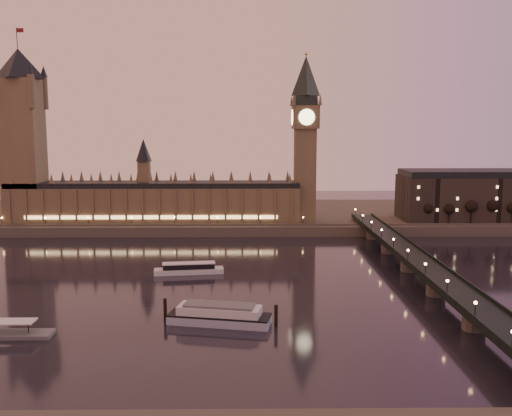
{
  "coord_description": "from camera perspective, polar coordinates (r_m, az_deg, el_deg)",
  "views": [
    {
      "loc": [
        19.46,
        -233.18,
        65.0
      ],
      "look_at": [
        22.57,
        35.0,
        26.88
      ],
      "focal_mm": 40.0,
      "sensor_mm": 36.0,
      "label": 1
    }
  ],
  "objects": [
    {
      "name": "ground",
      "position": [
        242.85,
        -5.28,
        -7.47
      ],
      "size": [
        700.0,
        700.0,
        0.0
      ],
      "primitive_type": "plane",
      "color": "black",
      "rests_on": "ground"
    },
    {
      "name": "far_embankment",
      "position": [
        403.11,
        0.84,
        -0.76
      ],
      "size": [
        560.0,
        130.0,
        6.0
      ],
      "primitive_type": "cube",
      "color": "#423D35",
      "rests_on": "ground"
    },
    {
      "name": "palace_of_westminster",
      "position": [
        361.75,
        -10.14,
        1.09
      ],
      "size": [
        180.0,
        26.62,
        52.0
      ],
      "color": "brown",
      "rests_on": "ground"
    },
    {
      "name": "victoria_tower",
      "position": [
        380.65,
        -22.37,
        7.61
      ],
      "size": [
        31.68,
        31.68,
        118.0
      ],
      "color": "brown",
      "rests_on": "ground"
    },
    {
      "name": "big_ben",
      "position": [
        355.85,
        4.95,
        7.89
      ],
      "size": [
        17.68,
        17.68,
        104.0
      ],
      "color": "brown",
      "rests_on": "ground"
    },
    {
      "name": "westminster_bridge",
      "position": [
        251.23,
        16.13,
        -5.93
      ],
      "size": [
        13.2,
        260.0,
        15.3
      ],
      "color": "black",
      "rests_on": "ground"
    },
    {
      "name": "bare_tree_0",
      "position": [
        362.0,
        16.62,
        -0.02
      ],
      "size": [
        6.63,
        6.63,
        13.48
      ],
      "color": "black",
      "rests_on": "ground"
    },
    {
      "name": "bare_tree_1",
      "position": [
        366.18,
        18.61,
        -0.01
      ],
      "size": [
        6.63,
        6.63,
        13.48
      ],
      "color": "black",
      "rests_on": "ground"
    },
    {
      "name": "bare_tree_2",
      "position": [
        370.79,
        20.56,
        -0.01
      ],
      "size": [
        6.63,
        6.63,
        13.48
      ],
      "color": "black",
      "rests_on": "ground"
    },
    {
      "name": "bare_tree_3",
      "position": [
        375.81,
        22.45,
        -0.01
      ],
      "size": [
        6.63,
        6.63,
        13.48
      ],
      "color": "black",
      "rests_on": "ground"
    },
    {
      "name": "cruise_boat_a",
      "position": [
        258.25,
        -6.73,
        -6.05
      ],
      "size": [
        31.4,
        10.45,
        4.93
      ],
      "rotation": [
        0.0,
        0.0,
        0.12
      ],
      "color": "silver",
      "rests_on": "ground"
    },
    {
      "name": "moored_barge",
      "position": [
        193.37,
        -3.68,
        -10.61
      ],
      "size": [
        38.65,
        16.01,
        7.22
      ],
      "rotation": [
        0.0,
        0.0,
        -0.2
      ],
      "color": "#99A5C3",
      "rests_on": "ground"
    }
  ]
}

